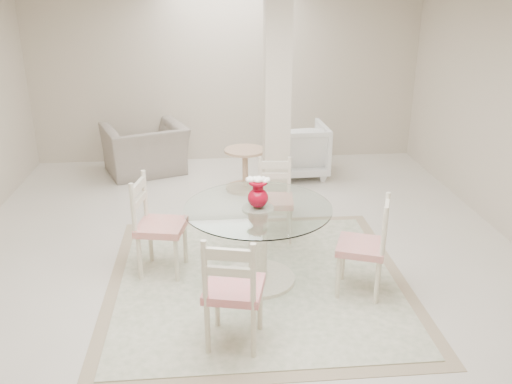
{
  "coord_description": "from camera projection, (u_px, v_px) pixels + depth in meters",
  "views": [
    {
      "loc": [
        -0.31,
        -4.94,
        2.71
      ],
      "look_at": [
        0.12,
        -0.21,
        0.85
      ],
      "focal_mm": 38.0,
      "sensor_mm": 36.0,
      "label": 1
    }
  ],
  "objects": [
    {
      "name": "ground",
      "position": [
        243.0,
        261.0,
        5.6
      ],
      "size": [
        7.0,
        7.0,
        0.0
      ],
      "primitive_type": "plane",
      "color": "white",
      "rests_on": "ground"
    },
    {
      "name": "room_shell",
      "position": [
        241.0,
        81.0,
        4.92
      ],
      "size": [
        6.02,
        7.02,
        2.71
      ],
      "color": "beige",
      "rests_on": "ground"
    },
    {
      "name": "column",
      "position": [
        277.0,
        104.0,
        6.35
      ],
      "size": [
        0.3,
        0.3,
        2.7
      ],
      "primitive_type": "cube",
      "color": "beige",
      "rests_on": "ground"
    },
    {
      "name": "area_rug",
      "position": [
        258.0,
        281.0,
        5.22
      ],
      "size": [
        2.86,
        2.86,
        0.02
      ],
      "color": "tan",
      "rests_on": "ground"
    },
    {
      "name": "dining_table",
      "position": [
        258.0,
        245.0,
        5.08
      ],
      "size": [
        1.35,
        1.35,
        0.78
      ],
      "rotation": [
        0.0,
        0.0,
        -0.29
      ],
      "color": "#FCE8CF",
      "rests_on": "ground"
    },
    {
      "name": "red_vase",
      "position": [
        258.0,
        193.0,
        4.89
      ],
      "size": [
        0.22,
        0.19,
        0.29
      ],
      "color": "#A3051A",
      "rests_on": "dining_table"
    },
    {
      "name": "dining_chair_east",
      "position": [
        370.0,
        240.0,
        4.83
      ],
      "size": [
        0.54,
        0.54,
        1.05
      ],
      "rotation": [
        0.0,
        0.0,
        -1.93
      ],
      "color": "#F2E6C7",
      "rests_on": "ground"
    },
    {
      "name": "dining_chair_north",
      "position": [
        275.0,
        193.0,
        5.96
      ],
      "size": [
        0.44,
        0.44,
        0.99
      ],
      "rotation": [
        0.0,
        0.0,
        -0.1
      ],
      "color": "beige",
      "rests_on": "ground"
    },
    {
      "name": "dining_chair_west",
      "position": [
        154.0,
        218.0,
        5.19
      ],
      "size": [
        0.52,
        0.52,
        1.1
      ],
      "rotation": [
        0.0,
        0.0,
        1.37
      ],
      "color": "beige",
      "rests_on": "ground"
    },
    {
      "name": "dining_chair_south",
      "position": [
        232.0,
        284.0,
        4.08
      ],
      "size": [
        0.53,
        0.53,
        1.09
      ],
      "rotation": [
        0.0,
        0.0,
        2.91
      ],
      "color": "beige",
      "rests_on": "ground"
    },
    {
      "name": "recliner_taupe",
      "position": [
        145.0,
        149.0,
        8.04
      ],
      "size": [
        1.41,
        1.32,
        0.73
      ],
      "primitive_type": "imported",
      "rotation": [
        0.0,
        0.0,
        3.51
      ],
      "color": "gray",
      "rests_on": "ground"
    },
    {
      "name": "armchair_white",
      "position": [
        296.0,
        149.0,
        7.95
      ],
      "size": [
        0.88,
        0.9,
        0.79
      ],
      "primitive_type": "imported",
      "rotation": [
        0.0,
        0.0,
        3.18
      ],
      "color": "silver",
      "rests_on": "ground"
    },
    {
      "name": "side_table",
      "position": [
        245.0,
        171.0,
        7.42
      ],
      "size": [
        0.56,
        0.56,
        0.58
      ],
      "color": "tan",
      "rests_on": "ground"
    }
  ]
}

